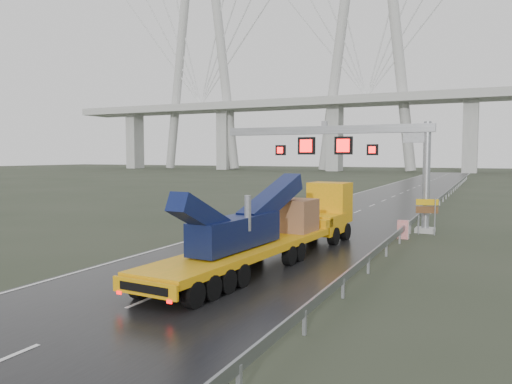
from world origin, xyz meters
The scene contains 8 objects.
ground centered at (0.00, 0.00, 0.00)m, with size 400.00×400.00×0.00m, color #2A3223.
road centered at (0.00, 40.00, 0.01)m, with size 11.00×200.00×0.02m, color black.
guardrail centered at (6.10, 30.00, 0.70)m, with size 0.20×140.00×1.40m, color gray, non-canonical shape.
sign_gantry centered at (2.10, 17.99, 5.61)m, with size 14.90×1.20×7.42m.
cable_stayed_bridge centered at (-55.00, 140.00, 50.01)m, with size 170.00×14.00×110.00m.
heavy_haul_truck centered at (1.48, 6.92, 1.59)m, with size 3.72×17.59×4.10m.
exit_sign_pair centered at (7.10, 17.00, 1.62)m, with size 1.33×0.38×2.32m.
striped_barrier centered at (6.00, 14.82, 0.56)m, with size 0.66×0.36×1.12m, color red.
Camera 1 is at (10.69, -15.90, 5.02)m, focal length 35.00 mm.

